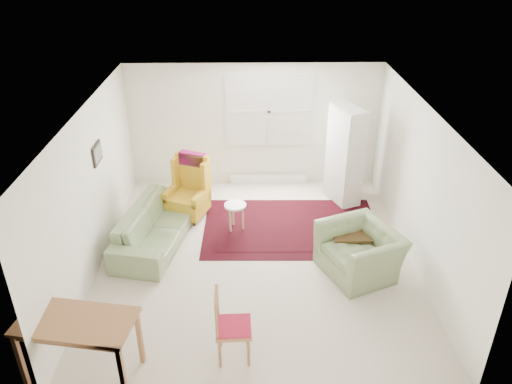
{
  "coord_description": "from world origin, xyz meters",
  "views": [
    {
      "loc": [
        -0.12,
        -6.67,
        4.81
      ],
      "look_at": [
        0.0,
        0.3,
        1.05
      ],
      "focal_mm": 35.0,
      "sensor_mm": 36.0,
      "label": 1
    }
  ],
  "objects_px": {
    "armchair": "(360,247)",
    "desk_chair": "(234,326)",
    "cabinet": "(345,156)",
    "wingback_chair": "(186,188)",
    "stool": "(235,217)",
    "desk": "(81,347)",
    "sofa": "(156,218)",
    "coffee_table": "(349,243)"
  },
  "relations": [
    {
      "from": "coffee_table",
      "to": "desk_chair",
      "type": "xyz_separation_m",
      "value": [
        -1.82,
        -2.12,
        0.25
      ]
    },
    {
      "from": "sofa",
      "to": "armchair",
      "type": "height_order",
      "value": "sofa"
    },
    {
      "from": "coffee_table",
      "to": "cabinet",
      "type": "distance_m",
      "value": 2.03
    },
    {
      "from": "cabinet",
      "to": "desk",
      "type": "height_order",
      "value": "cabinet"
    },
    {
      "from": "sofa",
      "to": "stool",
      "type": "distance_m",
      "value": 1.38
    },
    {
      "from": "stool",
      "to": "desk",
      "type": "xyz_separation_m",
      "value": [
        -1.75,
        -3.21,
        0.17
      ]
    },
    {
      "from": "desk_chair",
      "to": "stool",
      "type": "bearing_deg",
      "value": -1.15
    },
    {
      "from": "wingback_chair",
      "to": "stool",
      "type": "bearing_deg",
      "value": -6.15
    },
    {
      "from": "armchair",
      "to": "stool",
      "type": "height_order",
      "value": "armchair"
    },
    {
      "from": "sofa",
      "to": "desk_chair",
      "type": "relative_size",
      "value": 2.25
    },
    {
      "from": "sofa",
      "to": "coffee_table",
      "type": "relative_size",
      "value": 3.7
    },
    {
      "from": "cabinet",
      "to": "stool",
      "type": "bearing_deg",
      "value": -175.47
    },
    {
      "from": "cabinet",
      "to": "wingback_chair",
      "type": "bearing_deg",
      "value": 168.94
    },
    {
      "from": "armchair",
      "to": "wingback_chair",
      "type": "relative_size",
      "value": 0.98
    },
    {
      "from": "desk",
      "to": "armchair",
      "type": "bearing_deg",
      "value": 28.0
    },
    {
      "from": "wingback_chair",
      "to": "desk_chair",
      "type": "relative_size",
      "value": 1.19
    },
    {
      "from": "desk",
      "to": "cabinet",
      "type": "bearing_deg",
      "value": 48.15
    },
    {
      "from": "sofa",
      "to": "cabinet",
      "type": "relative_size",
      "value": 1.17
    },
    {
      "from": "armchair",
      "to": "cabinet",
      "type": "xyz_separation_m",
      "value": [
        0.14,
        2.3,
        0.5
      ]
    },
    {
      "from": "armchair",
      "to": "desk_chair",
      "type": "height_order",
      "value": "desk_chair"
    },
    {
      "from": "sofa",
      "to": "coffee_table",
      "type": "distance_m",
      "value": 3.22
    },
    {
      "from": "wingback_chair",
      "to": "desk_chair",
      "type": "bearing_deg",
      "value": -53.76
    },
    {
      "from": "coffee_table",
      "to": "cabinet",
      "type": "bearing_deg",
      "value": 83.69
    },
    {
      "from": "coffee_table",
      "to": "cabinet",
      "type": "relative_size",
      "value": 0.32
    },
    {
      "from": "sofa",
      "to": "cabinet",
      "type": "distance_m",
      "value": 3.7
    },
    {
      "from": "desk_chair",
      "to": "coffee_table",
      "type": "bearing_deg",
      "value": -42.55
    },
    {
      "from": "wingback_chair",
      "to": "desk_chair",
      "type": "distance_m",
      "value": 3.55
    },
    {
      "from": "sofa",
      "to": "wingback_chair",
      "type": "height_order",
      "value": "wingback_chair"
    },
    {
      "from": "armchair",
      "to": "wingback_chair",
      "type": "xyz_separation_m",
      "value": [
        -2.82,
        1.71,
        0.14
      ]
    },
    {
      "from": "armchair",
      "to": "stool",
      "type": "bearing_deg",
      "value": -146.5
    },
    {
      "from": "desk_chair",
      "to": "cabinet",
      "type": "bearing_deg",
      "value": -28.72
    },
    {
      "from": "stool",
      "to": "cabinet",
      "type": "bearing_deg",
      "value": 26.9
    },
    {
      "from": "stool",
      "to": "desk",
      "type": "distance_m",
      "value": 3.66
    },
    {
      "from": "coffee_table",
      "to": "desk_chair",
      "type": "height_order",
      "value": "desk_chair"
    },
    {
      "from": "armchair",
      "to": "wingback_chair",
      "type": "bearing_deg",
      "value": -144.76
    },
    {
      "from": "desk",
      "to": "sofa",
      "type": "bearing_deg",
      "value": 81.48
    },
    {
      "from": "armchair",
      "to": "desk",
      "type": "distance_m",
      "value": 4.17
    },
    {
      "from": "coffee_table",
      "to": "wingback_chair",
      "type": "bearing_deg",
      "value": 154.66
    },
    {
      "from": "armchair",
      "to": "stool",
      "type": "xyz_separation_m",
      "value": [
        -1.93,
        1.25,
        -0.19
      ]
    },
    {
      "from": "stool",
      "to": "desk_chair",
      "type": "bearing_deg",
      "value": -89.28
    },
    {
      "from": "sofa",
      "to": "wingback_chair",
      "type": "relative_size",
      "value": 1.9
    },
    {
      "from": "desk",
      "to": "desk_chair",
      "type": "height_order",
      "value": "desk_chair"
    }
  ]
}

